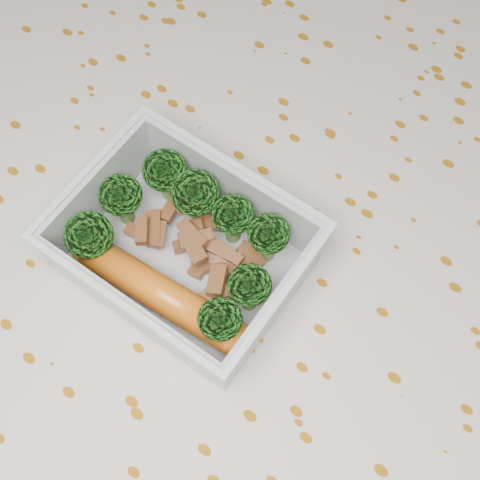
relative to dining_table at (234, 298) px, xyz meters
The scene contains 7 objects.
ground_plane 0.67m from the dining_table, ahead, with size 4.00×4.00×0.00m, color olive.
dining_table is the anchor object (origin of this frame).
tablecloth 0.05m from the dining_table, ahead, with size 1.46×0.96×0.19m.
lunch_container 0.11m from the dining_table, 130.58° to the right, with size 0.17×0.13×0.06m.
broccoli_florets 0.13m from the dining_table, 152.40° to the right, with size 0.14×0.11×0.05m.
meat_pile 0.11m from the dining_table, 134.71° to the right, with size 0.10×0.07×0.03m.
sausage 0.13m from the dining_table, 106.07° to the right, with size 0.14×0.04×0.02m.
Camera 1 is at (0.12, -0.15, 1.19)m, focal length 50.00 mm.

